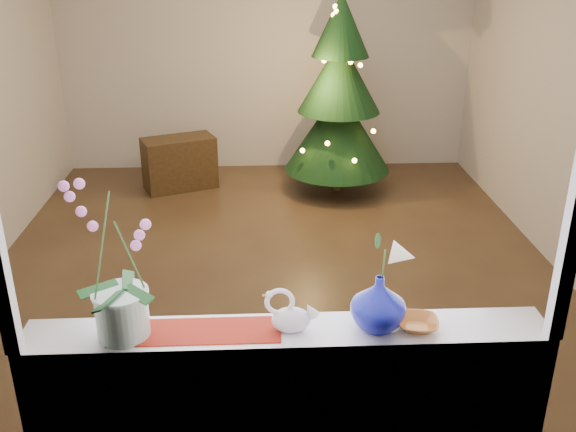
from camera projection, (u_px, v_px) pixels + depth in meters
name	position (u px, v px, depth m)	size (l,w,h in m)	color
ground	(274.00, 264.00, 5.20)	(5.00, 5.00, 0.00)	#362416
wall_back	(267.00, 48.00, 6.97)	(4.50, 0.10, 2.70)	#BCB1A4
wall_front	(289.00, 251.00, 2.38)	(4.50, 0.10, 2.70)	#BCB1A4
wall_right	(574.00, 96.00, 4.77)	(0.10, 5.00, 2.70)	#BCB1A4
windowsill	(288.00, 334.00, 2.67)	(2.20, 0.26, 0.04)	white
window_frame	(289.00, 158.00, 2.27)	(2.22, 0.06, 1.60)	white
runner	(196.00, 331.00, 2.65)	(0.70, 0.20, 0.01)	maroon
orchid_pot	(116.00, 262.00, 2.49)	(0.23, 0.23, 0.68)	beige
swan	(291.00, 311.00, 2.62)	(0.22, 0.10, 0.19)	silver
blue_vase	(379.00, 299.00, 2.62)	(0.26, 0.26, 0.27)	#080D6D
lily	(382.00, 246.00, 2.53)	(0.15, 0.09, 0.21)	white
paperweight	(392.00, 325.00, 2.63)	(0.07, 0.07, 0.07)	white
amber_dish	(417.00, 324.00, 2.67)	(0.15, 0.15, 0.04)	#A35A21
xmas_tree	(339.00, 96.00, 6.38)	(1.09, 1.09, 1.99)	black
side_table	(180.00, 163.00, 6.72)	(0.73, 0.36, 0.55)	black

